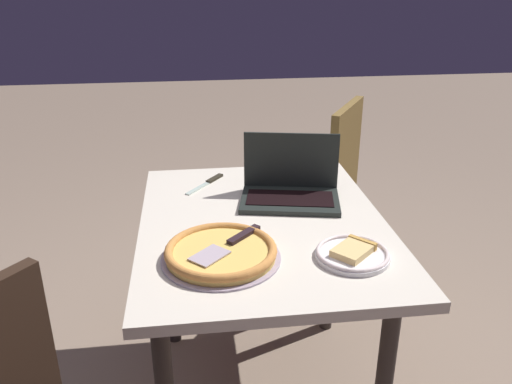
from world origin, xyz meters
name	(u,v)px	position (x,y,z in m)	size (l,w,h in m)	color
dining_table	(263,247)	(0.00, 0.00, 0.62)	(1.02, 0.80, 0.71)	beige
laptop	(290,187)	(0.16, -0.12, 0.76)	(0.29, 0.38, 0.22)	black
pizza_plate	(353,253)	(-0.27, -0.22, 0.73)	(0.21, 0.21, 0.04)	white
pizza_tray	(221,252)	(-0.23, 0.15, 0.74)	(0.34, 0.34, 0.04)	#A898AC
table_knife	(208,182)	(0.35, 0.16, 0.72)	(0.19, 0.15, 0.01)	#B5C9BC
chair_near	(320,185)	(0.75, -0.39, 0.51)	(0.59, 0.59, 0.92)	brown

